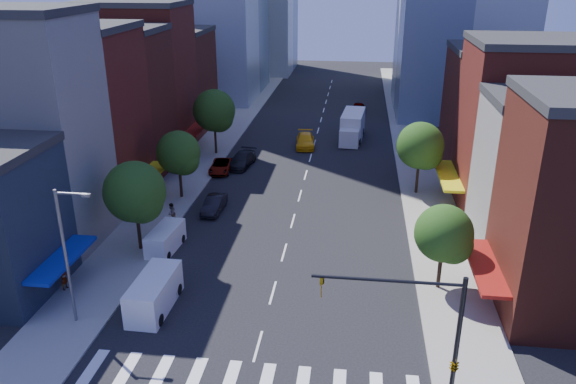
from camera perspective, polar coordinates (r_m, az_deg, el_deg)
name	(u,v)px	position (r m, az deg, el deg)	size (l,w,h in m)	color
ground	(258,346)	(35.01, -3.07, -15.37)	(220.00, 220.00, 0.00)	black
sidewalk_left	(216,144)	(72.79, -7.31, 4.90)	(5.00, 120.00, 0.15)	gray
sidewalk_right	(414,151)	(70.96, 12.72, 4.08)	(5.00, 120.00, 0.15)	gray
crosswalk	(248,380)	(32.72, -4.04, -18.51)	(19.00, 3.00, 0.01)	silver
bldg_left_1	(18,134)	(48.86, -25.77, 5.29)	(12.00, 8.00, 18.00)	#BAB4AB
bldg_left_2	(72,120)	(56.16, -21.12, 6.88)	(12.00, 9.00, 16.00)	maroon
bldg_left_3	(110,104)	(63.66, -17.59, 8.51)	(12.00, 8.00, 15.00)	#561F15
bldg_left_4	(139,80)	(71.11, -14.92, 10.95)	(12.00, 9.00, 17.00)	maroon
bldg_left_5	(166,82)	(80.21, -12.31, 10.91)	(12.00, 10.00, 13.00)	#561F15
bldg_right_1	(561,181)	(47.67, 26.00, 1.05)	(12.00, 8.00, 12.00)	#BAB4AB
bldg_right_2	(532,130)	(55.43, 23.53, 5.80)	(12.00, 10.00, 15.00)	maroon
bldg_right_3	(505,114)	(65.02, 21.15, 7.41)	(12.00, 10.00, 13.00)	#561F15
traffic_signal	(444,350)	(28.90, 15.59, -15.17)	(7.24, 2.24, 8.00)	black
streetlight	(67,249)	(36.73, -21.50, -5.41)	(2.25, 0.25, 9.00)	slate
tree_left_near	(136,194)	(44.81, -15.14, -0.23)	(4.80, 4.80, 7.30)	black
tree_left_mid	(180,154)	(54.61, -10.93, 3.76)	(4.20, 4.20, 6.65)	black
tree_left_far	(215,112)	(67.35, -7.40, 8.03)	(5.00, 5.00, 7.75)	black
tree_right_near	(446,236)	(39.68, 15.75, -4.33)	(4.00, 4.00, 6.20)	black
tree_right_far	(422,148)	(56.09, 13.43, 4.41)	(4.60, 4.60, 7.20)	black
parked_car_front	(154,299)	(38.77, -13.46, -10.52)	(1.86, 4.62, 1.58)	#A5A5A9
parked_car_second	(214,204)	(52.42, -7.52, -1.25)	(1.52, 4.36, 1.44)	black
parked_car_third	(221,166)	(62.57, -6.85, 2.62)	(2.17, 4.70, 1.31)	#999999
parked_car_rear	(242,160)	(64.05, -4.72, 3.29)	(2.18, 5.37, 1.56)	black
cargo_van_near	(153,294)	(38.59, -13.51, -10.07)	(2.31, 5.44, 2.30)	white
cargo_van_far	(165,240)	(45.99, -12.41, -4.76)	(2.12, 4.55, 1.88)	white
taxi	(305,141)	(71.01, 1.76, 5.25)	(2.25, 5.53, 1.60)	#F5B10C
traffic_car_oncoming	(353,139)	(72.77, 6.58, 5.42)	(1.41, 4.03, 1.33)	black
traffic_car_far	(359,107)	(89.18, 7.18, 8.55)	(1.84, 4.58, 1.56)	#999999
box_truck	(352,127)	(74.31, 6.55, 6.57)	(3.28, 8.90, 3.51)	silver
pedestrian_near	(64,278)	(42.53, -21.81, -8.10)	(0.65, 0.42, 1.77)	#999999
pedestrian_far	(171,213)	(50.27, -11.76, -2.13)	(0.91, 0.71, 1.87)	#999999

